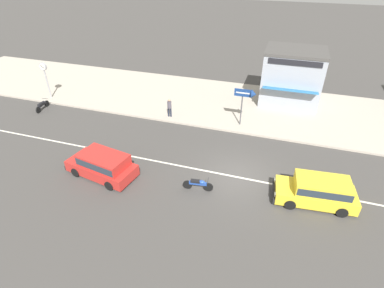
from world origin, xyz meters
TOP-DOWN VIEW (x-y plane):
  - ground_plane at (0.00, 0.00)m, footprint 160.00×160.00m
  - lane_centre_stripe at (0.00, 0.00)m, footprint 50.40×0.14m
  - kerb_strip at (0.00, 10.26)m, footprint 68.00×10.00m
  - minivan_yellow_1 at (4.58, -0.82)m, footprint 4.52×2.21m
  - minivan_red_2 at (-8.00, -2.34)m, footprint 4.72×2.62m
  - motorcycle_0 at (-18.17, 4.09)m, footprint 0.57×1.86m
  - motorcycle_1 at (-1.98, -1.86)m, footprint 1.79×0.56m
  - street_clock at (-19.00, 6.20)m, footprint 0.71×0.22m
  - arrow_signboard at (-0.44, 6.44)m, footprint 1.65×0.64m
  - pedestrian_near_clock at (-6.86, 6.04)m, footprint 0.34×0.34m
  - shopfront_mid_block at (2.40, 12.19)m, footprint 5.05×4.92m

SIDE VIEW (x-z plane):
  - ground_plane at x=0.00m, z-range 0.00..0.00m
  - lane_centre_stripe at x=0.00m, z-range 0.00..0.01m
  - kerb_strip at x=0.00m, z-range 0.00..0.15m
  - motorcycle_1 at x=-1.98m, z-range 0.02..0.82m
  - motorcycle_0 at x=-18.17m, z-range 0.02..0.82m
  - minivan_yellow_1 at x=4.58m, z-range 0.06..1.63m
  - minivan_red_2 at x=-8.00m, z-range 0.06..1.63m
  - pedestrian_near_clock at x=-6.86m, z-range 0.28..1.87m
  - shopfront_mid_block at x=2.40m, z-range 0.16..4.92m
  - street_clock at x=-19.00m, z-range 1.02..4.39m
  - arrow_signboard at x=-0.44m, z-range 1.19..4.24m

